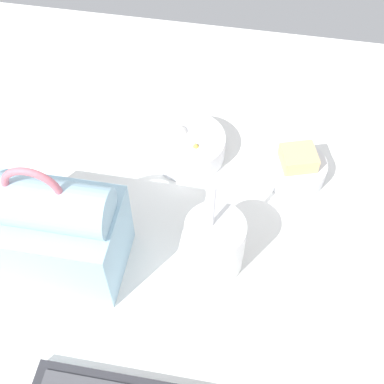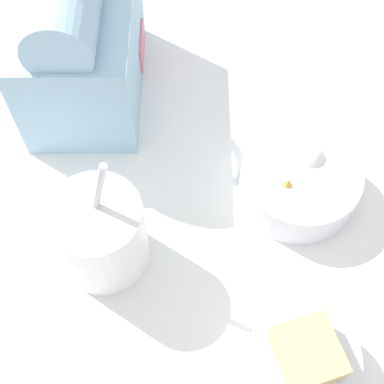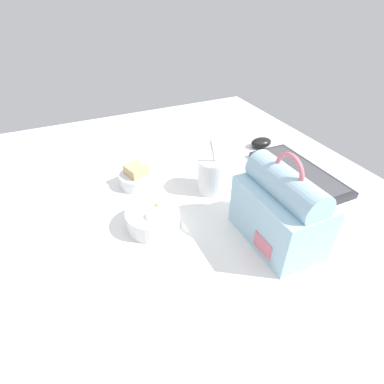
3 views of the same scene
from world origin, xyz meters
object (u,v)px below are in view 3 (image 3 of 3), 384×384
at_px(lunch_bag, 281,209).
at_px(bento_bowl_snacks, 153,218).
at_px(keyboard, 298,173).
at_px(soup_cup, 214,174).
at_px(computer_mouse, 261,143).
at_px(bento_bowl_sandwich, 137,178).

relative_size(lunch_bag, bento_bowl_snacks, 1.72).
distance_m(keyboard, soup_cup, 0.28).
height_order(lunch_bag, computer_mouse, lunch_bag).
bearing_deg(lunch_bag, bento_bowl_sandwich, -146.65).
relative_size(bento_bowl_sandwich, bento_bowl_snacks, 0.79).
bearing_deg(bento_bowl_snacks, keyboard, 93.84).
bearing_deg(bento_bowl_snacks, lunch_bag, 57.08).
xyz_separation_m(lunch_bag, computer_mouse, (-0.40, 0.24, -0.07)).
bearing_deg(bento_bowl_sandwich, lunch_bag, 33.35).
height_order(bento_bowl_sandwich, bento_bowl_snacks, bento_bowl_sandwich).
relative_size(bento_bowl_snacks, computer_mouse, 1.67).
bearing_deg(bento_bowl_snacks, bento_bowl_sandwich, 175.27).
bearing_deg(keyboard, bento_bowl_snacks, -86.16).
bearing_deg(lunch_bag, computer_mouse, 148.73).
xyz_separation_m(soup_cup, bento_bowl_sandwich, (-0.12, -0.19, -0.03)).
bearing_deg(bento_bowl_sandwich, keyboard, 71.13).
distance_m(lunch_bag, bento_bowl_sandwich, 0.43).
height_order(lunch_bag, bento_bowl_snacks, lunch_bag).
bearing_deg(computer_mouse, keyboard, -2.24).
relative_size(keyboard, soup_cup, 1.97).
bearing_deg(lunch_bag, keyboard, 129.35).
distance_m(bento_bowl_sandwich, bento_bowl_snacks, 0.19).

